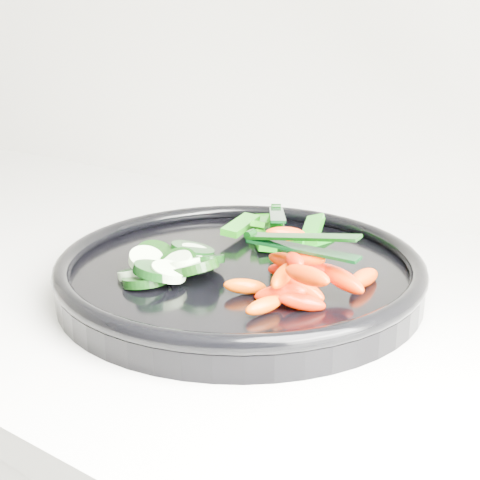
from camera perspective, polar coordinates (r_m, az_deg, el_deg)
The scene contains 6 objects.
veggie_tray at distance 0.69m, azimuth 0.00°, elevation -2.74°, with size 0.46×0.46×0.04m.
cucumber_pile at distance 0.68m, azimuth -6.17°, elevation -1.94°, with size 0.13×0.13×0.04m.
carrot_pile at distance 0.62m, azimuth 5.38°, elevation -3.05°, with size 0.13×0.16×0.05m.
pepper_pile at distance 0.76m, azimuth 3.08°, elevation 0.58°, with size 0.12×0.11×0.03m.
tong_carrot at distance 0.61m, azimuth 5.02°, elevation -0.20°, with size 0.11×0.02×0.02m.
tong_pepper at distance 0.76m, azimuth 3.18°, elevation 1.82°, with size 0.07×0.10×0.02m.
Camera 1 is at (0.78, 1.16, 1.21)m, focal length 50.00 mm.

